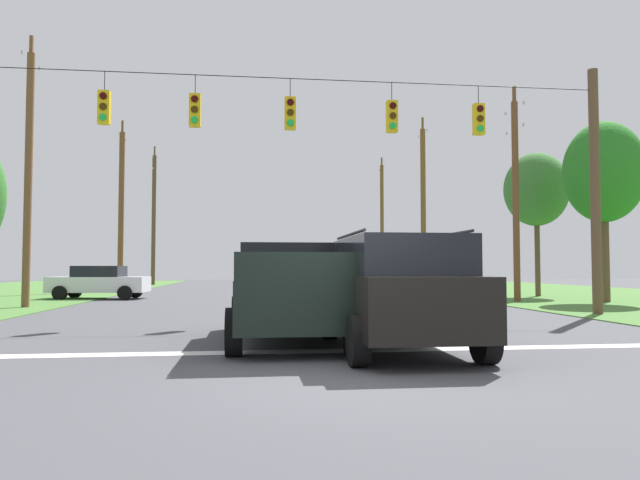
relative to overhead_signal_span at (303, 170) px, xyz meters
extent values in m
plane|color=#47474C|center=(-0.15, -9.04, -4.31)|extent=(120.00, 120.00, 0.00)
cube|color=white|center=(-0.15, -6.59, -4.31)|extent=(15.42, 0.45, 0.01)
cube|color=white|center=(-0.15, -0.59, -4.31)|extent=(2.50, 0.15, 0.01)
cube|color=white|center=(-0.15, 6.28, -4.31)|extent=(2.50, 0.15, 0.01)
cube|color=white|center=(-0.15, 14.89, -4.31)|extent=(2.50, 0.15, 0.01)
cube|color=white|center=(-0.15, 22.77, -4.31)|extent=(2.50, 0.15, 0.01)
cube|color=white|center=(-0.15, 25.73, -4.31)|extent=(2.50, 0.15, 0.01)
cylinder|color=brown|center=(9.10, 0.00, -0.49)|extent=(0.30, 0.30, 7.65)
cylinder|color=black|center=(0.06, 0.00, 2.68)|extent=(18.07, 0.02, 0.02)
cylinder|color=black|center=(-5.64, 0.00, 2.40)|extent=(0.02, 0.02, 0.56)
cube|color=yellow|center=(-5.64, 0.00, 1.64)|extent=(0.32, 0.24, 0.95)
cylinder|color=#310503|center=(-5.64, -0.14, 1.94)|extent=(0.20, 0.04, 0.20)
cylinder|color=#352203|center=(-5.64, -0.14, 1.64)|extent=(0.20, 0.04, 0.20)
cylinder|color=green|center=(-5.64, -0.14, 1.34)|extent=(0.20, 0.04, 0.20)
cylinder|color=black|center=(-3.13, 0.00, 2.40)|extent=(0.02, 0.02, 0.56)
cube|color=yellow|center=(-3.13, 0.00, 1.64)|extent=(0.32, 0.24, 0.95)
cylinder|color=#310503|center=(-3.13, -0.14, 1.94)|extent=(0.20, 0.04, 0.20)
cylinder|color=#352203|center=(-3.13, -0.14, 1.64)|extent=(0.20, 0.04, 0.20)
cylinder|color=green|center=(-3.13, -0.14, 1.34)|extent=(0.20, 0.04, 0.20)
cylinder|color=black|center=(-0.39, 0.00, 2.40)|extent=(0.02, 0.02, 0.56)
cube|color=yellow|center=(-0.39, 0.00, 1.64)|extent=(0.32, 0.24, 0.95)
cylinder|color=#310503|center=(-0.39, -0.14, 1.94)|extent=(0.20, 0.04, 0.20)
cylinder|color=#352203|center=(-0.39, -0.14, 1.64)|extent=(0.20, 0.04, 0.20)
cylinder|color=green|center=(-0.39, -0.14, 1.34)|extent=(0.20, 0.04, 0.20)
cylinder|color=black|center=(2.65, 0.00, 2.40)|extent=(0.02, 0.02, 0.56)
cube|color=yellow|center=(2.65, 0.00, 1.64)|extent=(0.32, 0.24, 0.95)
cylinder|color=#310503|center=(2.65, -0.14, 1.94)|extent=(0.20, 0.04, 0.20)
cylinder|color=#352203|center=(2.65, -0.14, 1.64)|extent=(0.20, 0.04, 0.20)
cylinder|color=green|center=(2.65, -0.14, 1.34)|extent=(0.20, 0.04, 0.20)
cylinder|color=black|center=(5.36, 0.00, 2.40)|extent=(0.02, 0.02, 0.56)
cube|color=yellow|center=(5.36, 0.00, 1.64)|extent=(0.32, 0.24, 0.95)
cylinder|color=#310503|center=(5.36, -0.14, 1.94)|extent=(0.20, 0.04, 0.20)
cylinder|color=#352203|center=(5.36, -0.14, 1.64)|extent=(0.20, 0.04, 0.20)
cylinder|color=green|center=(5.36, -0.14, 1.34)|extent=(0.20, 0.04, 0.20)
cube|color=black|center=(-0.78, -5.15, -3.49)|extent=(2.02, 5.41, 0.85)
cube|color=black|center=(-0.79, -4.50, -2.71)|extent=(1.86, 1.91, 0.70)
cube|color=black|center=(-1.72, -6.51, -2.84)|extent=(0.11, 2.38, 0.45)
cube|color=black|center=(0.16, -6.50, -2.84)|extent=(0.11, 2.38, 0.45)
cube|color=black|center=(-0.77, -7.80, -2.84)|extent=(1.96, 0.11, 0.45)
cylinder|color=black|center=(-1.79, -3.32, -3.91)|extent=(0.28, 0.80, 0.80)
cylinder|color=black|center=(0.21, -3.31, -3.91)|extent=(0.28, 0.80, 0.80)
cylinder|color=black|center=(-1.78, -6.99, -3.91)|extent=(0.28, 0.80, 0.80)
cylinder|color=black|center=(0.22, -6.98, -3.91)|extent=(0.28, 0.80, 0.80)
cube|color=black|center=(1.05, -6.61, -3.46)|extent=(1.97, 4.81, 0.95)
cube|color=black|center=(1.05, -6.76, -2.66)|extent=(1.81, 3.21, 0.65)
cylinder|color=black|center=(0.20, -6.75, -2.28)|extent=(0.06, 2.72, 0.05)
cylinder|color=black|center=(1.90, -6.76, -2.28)|extent=(0.06, 2.72, 0.05)
cylinder|color=black|center=(0.08, -4.97, -3.93)|extent=(0.26, 0.76, 0.76)
cylinder|color=black|center=(2.03, -4.98, -3.93)|extent=(0.26, 0.76, 0.76)
cylinder|color=black|center=(0.07, -8.23, -3.93)|extent=(0.26, 0.76, 0.76)
cylinder|color=black|center=(2.02, -8.24, -3.93)|extent=(0.26, 0.76, 0.76)
cube|color=silver|center=(-8.44, 10.94, -3.64)|extent=(4.41, 2.07, 0.70)
cube|color=black|center=(-8.44, 10.94, -3.04)|extent=(2.20, 1.75, 0.50)
cylinder|color=black|center=(-9.91, 10.13, -3.99)|extent=(0.65, 0.26, 0.64)
cylinder|color=black|center=(-9.79, 11.93, -3.99)|extent=(0.65, 0.26, 0.64)
cylinder|color=black|center=(-7.08, 9.95, -3.99)|extent=(0.65, 0.26, 0.64)
cylinder|color=black|center=(-6.96, 11.74, -3.99)|extent=(0.65, 0.26, 0.64)
cylinder|color=brown|center=(9.60, 6.44, -0.06)|extent=(0.27, 0.27, 8.50)
cube|color=brown|center=(9.60, 6.44, 3.79)|extent=(0.12, 0.12, 2.13)
cylinder|color=#B2B7BC|center=(9.60, 7.30, 3.91)|extent=(0.08, 0.08, 0.12)
cylinder|color=#B2B7BC|center=(9.60, 5.59, 3.91)|extent=(0.08, 0.08, 0.12)
cube|color=brown|center=(9.60, 6.44, 2.89)|extent=(0.12, 0.12, 1.96)
cylinder|color=#B2B7BC|center=(9.60, 7.23, 3.01)|extent=(0.08, 0.08, 0.12)
cylinder|color=#B2B7BC|center=(9.60, 5.66, 3.01)|extent=(0.08, 0.08, 0.12)
cylinder|color=brown|center=(9.51, 19.33, 0.89)|extent=(0.33, 0.33, 10.41)
cube|color=brown|center=(9.51, 19.33, 5.70)|extent=(0.12, 0.12, 2.34)
cylinder|color=#B2B7BC|center=(9.51, 20.27, 5.82)|extent=(0.08, 0.08, 0.12)
cylinder|color=#B2B7BC|center=(9.51, 18.40, 5.82)|extent=(0.08, 0.08, 0.12)
cylinder|color=brown|center=(9.63, 31.67, 0.80)|extent=(0.30, 0.30, 10.23)
cube|color=brown|center=(9.63, 31.67, 5.52)|extent=(0.12, 0.12, 2.14)
cylinder|color=#B2B7BC|center=(9.63, 32.52, 5.64)|extent=(0.08, 0.08, 0.12)
cylinder|color=#B2B7BC|center=(9.63, 30.81, 5.64)|extent=(0.08, 0.08, 0.12)
cylinder|color=brown|center=(-9.54, 5.21, 0.33)|extent=(0.27, 0.27, 9.29)
cube|color=brown|center=(-9.54, 5.21, 4.58)|extent=(0.12, 0.12, 2.09)
cylinder|color=#B2B7BC|center=(-9.54, 6.04, 4.70)|extent=(0.08, 0.08, 0.12)
cylinder|color=#B2B7BC|center=(-9.54, 4.37, 4.70)|extent=(0.08, 0.08, 0.12)
cylinder|color=brown|center=(-9.18, 18.60, 0.45)|extent=(0.33, 0.33, 9.52)
cube|color=brown|center=(-9.18, 18.60, 4.81)|extent=(0.12, 0.12, 2.19)
cylinder|color=#B2B7BC|center=(-9.18, 19.47, 4.93)|extent=(0.08, 0.08, 0.12)
cylinder|color=#B2B7BC|center=(-9.18, 17.72, 4.93)|extent=(0.08, 0.08, 0.12)
cylinder|color=brown|center=(-9.41, 31.51, 0.99)|extent=(0.33, 0.33, 10.61)
cube|color=brown|center=(-9.41, 31.51, 5.90)|extent=(0.12, 0.12, 2.31)
cylinder|color=#B2B7BC|center=(-9.41, 32.43, 6.02)|extent=(0.08, 0.08, 0.12)
cylinder|color=#B2B7BC|center=(-9.41, 30.59, 6.02)|extent=(0.08, 0.08, 0.12)
cube|color=brown|center=(-9.41, 31.51, 5.00)|extent=(0.12, 0.12, 1.86)
cylinder|color=#B2B7BC|center=(-9.41, 32.25, 5.12)|extent=(0.08, 0.08, 0.12)
cylinder|color=#B2B7BC|center=(-9.41, 30.76, 5.12)|extent=(0.08, 0.08, 0.12)
cylinder|color=brown|center=(12.57, 10.38, -2.15)|extent=(0.26, 0.26, 4.32)
ellipsoid|color=#37702F|center=(12.57, 10.38, 1.01)|extent=(3.14, 3.14, 3.65)
cylinder|color=brown|center=(13.09, 5.64, -2.18)|extent=(0.29, 0.29, 4.27)
ellipsoid|color=#277521|center=(13.09, 5.64, 1.12)|extent=(3.25, 3.25, 4.21)
camera|label=1|loc=(-1.50, -16.66, -2.84)|focal=32.40mm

